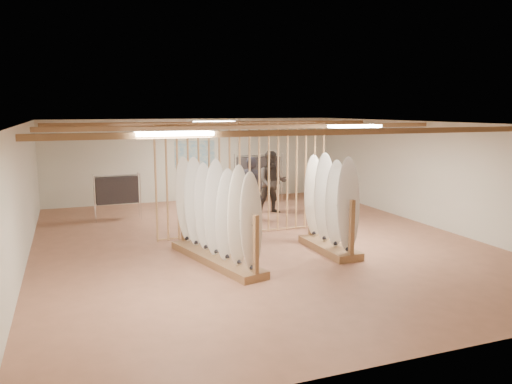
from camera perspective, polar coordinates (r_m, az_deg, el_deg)
name	(u,v)px	position (r m, az deg, el deg)	size (l,w,h in m)	color
floor	(256,242)	(11.95, 0.00, -5.69)	(12.00, 12.00, 0.00)	#AD7154
ceiling	(256,123)	(11.54, 0.00, 7.86)	(12.00, 12.00, 0.00)	gray
wall_back	(195,160)	(17.36, -7.02, 3.69)	(12.00, 12.00, 0.00)	silver
wall_front	(428,251)	(6.52, 19.07, -6.37)	(12.00, 12.00, 0.00)	silver
wall_left	(21,197)	(10.97, -25.25, -0.48)	(12.00, 12.00, 0.00)	silver
wall_right	(430,174)	(14.20, 19.25, 1.96)	(12.00, 12.00, 0.00)	silver
ceiling_slats	(256,127)	(11.54, 0.00, 7.47)	(9.50, 6.12, 0.10)	#946B43
light_panels	(256,126)	(11.54, 0.00, 7.56)	(1.20, 0.35, 0.06)	white
bamboo_partition	(245,179)	(12.41, -1.30, 1.48)	(4.45, 0.05, 2.78)	tan
poster	(195,154)	(17.33, -7.01, 4.34)	(1.40, 0.03, 0.90)	teal
rack_left	(215,229)	(10.21, -4.67, -4.19)	(1.30, 3.03, 2.08)	#946B43
rack_right	(330,219)	(11.11, 8.44, -3.05)	(0.63, 1.88, 2.18)	#946B43
clothing_rack_a	(117,190)	(14.62, -15.60, 0.22)	(1.24, 0.35, 1.33)	silver
clothing_rack_b	(258,171)	(16.74, 0.27, 2.44)	(1.55, 0.42, 1.66)	silver
shopper_a	(251,184)	(14.22, -0.54, 0.94)	(0.74, 0.50, 2.03)	#232229
shopper_b	(272,178)	(15.01, 1.84, 1.58)	(1.03, 0.80, 2.13)	#312B26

